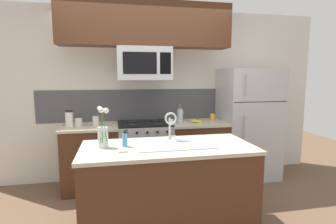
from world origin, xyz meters
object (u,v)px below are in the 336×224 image
storage_jar_short (96,121)px  sink_faucet (171,122)px  banana_bunch (197,121)px  refrigerator (247,123)px  microwave (144,64)px  storage_jar_tall (69,118)px  stove_range (145,154)px  dish_soap_bottle (125,140)px  storage_jar_medium (79,121)px  coffee_tin (212,117)px  french_press (180,115)px  flower_vase (103,135)px

storage_jar_short → sink_faucet: size_ratio=0.45×
storage_jar_short → banana_bunch: 1.46m
refrigerator → sink_faucet: refrigerator is taller
microwave → storage_jar_tall: bearing=177.6°
microwave → stove_range: bearing=90.2°
banana_bunch → microwave: bearing=177.1°
banana_bunch → dish_soap_bottle: bearing=-134.1°
storage_jar_medium → dish_soap_bottle: bearing=-64.1°
coffee_tin → refrigerator: bearing=-3.0°
stove_range → banana_bunch: banana_bunch is taller
french_press → sink_faucet: bearing=-109.1°
storage_jar_medium → microwave: bearing=-2.0°
stove_range → refrigerator: bearing=0.7°
banana_bunch → flower_vase: flower_vase is taller
microwave → refrigerator: size_ratio=0.44×
sink_faucet → flower_vase: bearing=-167.0°
storage_jar_medium → coffee_tin: bearing=1.2°
stove_range → storage_jar_medium: 1.05m
storage_jar_medium → sink_faucet: (1.08, -1.05, 0.13)m
storage_jar_short → sink_faucet: sink_faucet is taller
refrigerator → storage_jar_tall: bearing=180.0°
sink_faucet → flower_vase: flower_vase is taller
storage_jar_tall → french_press: french_press is taller
stove_range → storage_jar_short: 0.85m
storage_jar_tall → sink_faucet: bearing=-41.7°
banana_bunch → coffee_tin: size_ratio=1.74×
storage_jar_medium → dish_soap_bottle: dish_soap_bottle is taller
storage_jar_medium → dish_soap_bottle: size_ratio=0.79×
french_press → storage_jar_medium: bearing=-178.0°
storage_jar_short → dish_soap_bottle: 1.22m
french_press → flower_vase: bearing=-130.4°
banana_bunch → french_press: french_press is taller
storage_jar_short → banana_bunch: (1.46, -0.03, -0.05)m
dish_soap_bottle → storage_jar_medium: bearing=115.9°
banana_bunch → dish_soap_bottle: 1.59m
sink_faucet → storage_jar_short: bearing=129.7°
storage_jar_short → dish_soap_bottle: size_ratio=0.83×
dish_soap_bottle → flower_vase: flower_vase is taller
banana_bunch → french_press: bearing=152.7°
storage_jar_medium → french_press: 1.46m
french_press → dish_soap_bottle: bearing=-124.7°
french_press → storage_jar_short: bearing=-175.9°
storage_jar_medium → sink_faucet: size_ratio=0.43×
microwave → sink_faucet: (0.16, -1.02, -0.66)m
storage_jar_medium → storage_jar_tall: bearing=174.3°
stove_range → refrigerator: size_ratio=0.54×
microwave → coffee_tin: size_ratio=6.77×
stove_range → refrigerator: (1.64, 0.02, 0.39)m
storage_jar_tall → dish_soap_bottle: size_ratio=1.32×
coffee_tin → flower_vase: 2.03m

